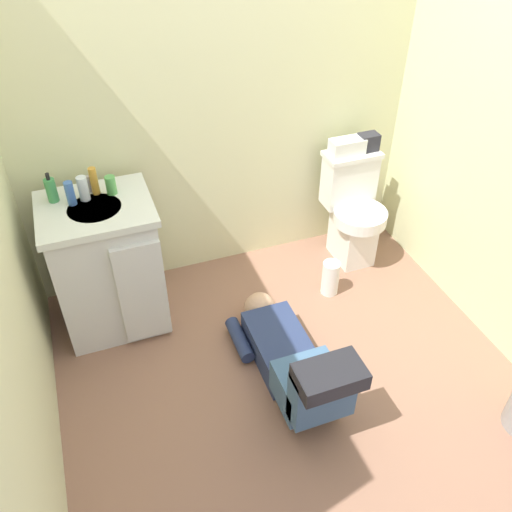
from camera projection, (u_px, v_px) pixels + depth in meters
name	position (u px, v px, depth m)	size (l,w,h in m)	color
ground_plane	(285.00, 370.00, 3.02)	(2.93, 3.12, 0.04)	#8B624D
wall_back	(218.00, 89.00, 3.06)	(2.59, 0.08, 2.40)	beige
toilet	(353.00, 210.00, 3.58)	(0.36, 0.46, 0.75)	silver
vanity_cabinet	(108.00, 265.00, 3.05)	(0.60, 0.53, 0.82)	silver
faucet	(89.00, 184.00, 2.87)	(0.02, 0.02, 0.10)	silver
person_plumber	(293.00, 361.00, 2.81)	(0.39, 1.06, 0.52)	navy
tissue_box	(347.00, 147.00, 3.36)	(0.22, 0.11, 0.10)	silver
toiletry_bag	(368.00, 142.00, 3.40)	(0.12, 0.09, 0.11)	#26262D
soap_dispenser	(51.00, 190.00, 2.79)	(0.06, 0.06, 0.17)	#3D934E
bottle_blue	(70.00, 193.00, 2.77)	(0.05, 0.05, 0.13)	#3B67B3
bottle_clear	(83.00, 188.00, 2.81)	(0.05, 0.05, 0.13)	silver
bottle_amber	(94.00, 181.00, 2.85)	(0.04, 0.04, 0.15)	gold
bottle_green	(111.00, 185.00, 2.86)	(0.06, 0.06, 0.10)	#4FA04D
paper_towel_roll	(330.00, 278.00, 3.42)	(0.11, 0.11, 0.24)	white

